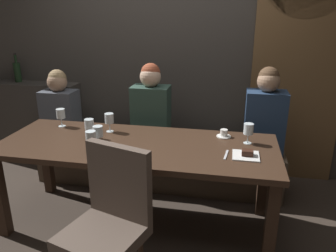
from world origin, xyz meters
The scene contains 20 objects.
ground centered at (0.00, 0.00, 0.00)m, with size 9.00×9.00×0.00m, color #382D26.
back_wall_tiled centered at (0.00, 1.22, 1.50)m, with size 6.00×0.12×3.00m, color #423D38.
arched_door centered at (1.35, 1.15, 1.36)m, with size 0.90×0.05×2.55m.
back_counter centered at (-1.55, 1.04, 0.47)m, with size 1.10×0.28×0.95m, color #38342F.
dining_table centered at (0.00, 0.00, 0.65)m, with size 2.20×0.84×0.74m.
banquette_bench centered at (0.00, 0.70, 0.23)m, with size 2.50×0.44×0.45m.
chair_near_side centered at (0.03, -0.72, 0.56)m, with size 0.55×0.55×0.98m.
diner_redhead centered at (-1.04, 0.73, 0.79)m, with size 0.36×0.24×0.72m.
diner_bearded centered at (-0.05, 0.68, 0.84)m, with size 0.36×0.24×0.82m.
diner_far_end centered at (1.03, 0.67, 0.84)m, with size 0.36×0.24×0.82m.
wine_bottle_dark_red centered at (-1.72, 1.06, 1.07)m, with size 0.08×0.08×0.33m.
wine_glass_center_front centered at (-0.28, -0.23, 0.85)m, with size 0.08×0.08×0.16m.
wine_glass_end_left centered at (-0.41, 0.04, 0.85)m, with size 0.08×0.08×0.16m.
wine_glass_end_right centered at (0.86, 0.17, 0.86)m, with size 0.08×0.08×0.16m.
wine_glass_far_left centered at (-0.27, -0.11, 0.85)m, with size 0.08×0.08×0.16m.
wine_glass_center_back centered at (-0.30, 0.22, 0.86)m, with size 0.08×0.08×0.16m.
wine_glass_far_right centered at (-0.78, 0.26, 0.85)m, with size 0.08×0.08×0.16m.
espresso_cup centered at (0.67, 0.28, 0.77)m, with size 0.12×0.12×0.06m.
dessert_plate centered at (0.85, -0.09, 0.75)m, with size 0.19×0.19×0.05m.
fork_on_table centered at (0.70, -0.09, 0.74)m, with size 0.02×0.17×0.01m, color silver.
Camera 1 is at (0.71, -2.35, 1.74)m, focal length 35.62 mm.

